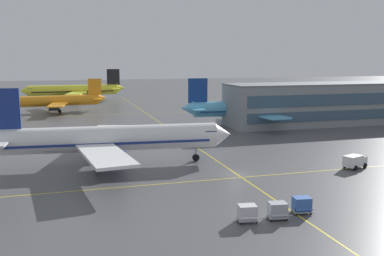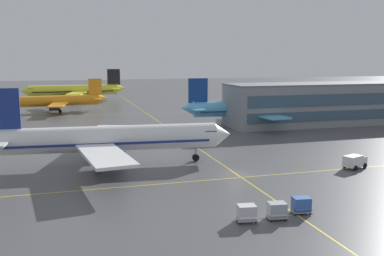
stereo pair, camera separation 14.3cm
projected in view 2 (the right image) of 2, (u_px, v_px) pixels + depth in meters
ground_plane at (236, 174)px, 65.38m from camera, size 600.00×600.00×0.00m
airliner_front_gate at (107, 139)px, 70.05m from camera, size 41.12×35.35×12.78m
airliner_second_row at (254, 109)px, 113.95m from camera, size 39.45×33.89×12.26m
airliner_third_row at (55, 101)px, 139.89m from camera, size 34.11×29.30×10.60m
airliner_far_left_stand at (75, 90)px, 176.72m from camera, size 41.21×35.69×12.86m
taxiway_markings at (159, 122)px, 118.79m from camera, size 120.96×171.10×0.01m
service_truck_red_van at (355, 161)px, 68.65m from camera, size 4.49×3.23×2.10m
baggage_cart_row_leftmost at (247, 213)px, 46.05m from camera, size 2.84×1.94×1.86m
baggage_cart_row_second at (277, 210)px, 46.85m from camera, size 2.84×1.94×1.86m
baggage_cart_row_middle at (301, 205)px, 48.63m from camera, size 2.84×1.94×1.86m
terminal_building at (363, 102)px, 117.81m from camera, size 76.59×13.38×10.86m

